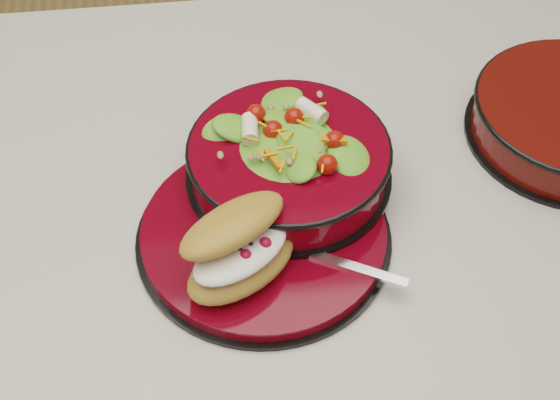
{
  "coord_description": "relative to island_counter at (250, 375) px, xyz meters",
  "views": [
    {
      "loc": [
        -0.02,
        -0.6,
        1.57
      ],
      "look_at": [
        0.04,
        -0.06,
        0.94
      ],
      "focal_mm": 50.0,
      "sensor_mm": 36.0,
      "label": 1
    }
  ],
  "objects": [
    {
      "name": "croissant",
      "position": [
        -0.01,
        -0.13,
        0.5
      ],
      "size": [
        0.14,
        0.14,
        0.07
      ],
      "rotation": [
        0.0,
        0.0,
        0.58
      ],
      "color": "#B98738",
      "rests_on": "dinner_plate"
    },
    {
      "name": "island_counter",
      "position": [
        0.0,
        0.0,
        0.0
      ],
      "size": [
        1.24,
        0.74,
        0.9
      ],
      "color": "silver",
      "rests_on": "ground"
    },
    {
      "name": "dinner_plate",
      "position": [
        0.02,
        -0.08,
        0.46
      ],
      "size": [
        0.28,
        0.28,
        0.02
      ],
      "rotation": [
        0.0,
        0.0,
        0.22
      ],
      "color": "black",
      "rests_on": "island_counter"
    },
    {
      "name": "salad_bowl",
      "position": [
        0.06,
        -0.01,
        0.5
      ],
      "size": [
        0.23,
        0.23,
        0.1
      ],
      "rotation": [
        0.0,
        0.0,
        -0.4
      ],
      "color": "black",
      "rests_on": "dinner_plate"
    },
    {
      "name": "fork",
      "position": [
        0.09,
        -0.13,
        0.47
      ],
      "size": [
        0.14,
        0.08,
        0.0
      ],
      "rotation": [
        0.0,
        0.0,
        1.08
      ],
      "color": "silver",
      "rests_on": "dinner_plate"
    }
  ]
}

